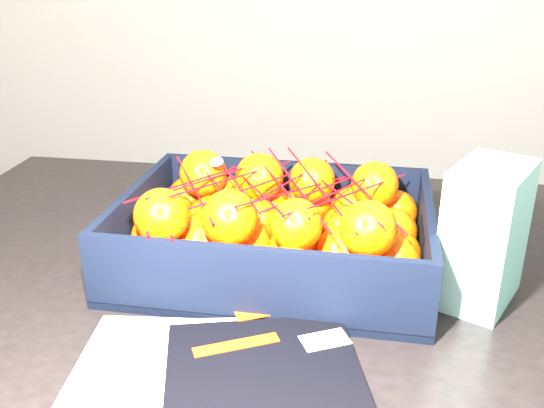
% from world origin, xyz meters
% --- Properties ---
extents(table, '(1.21, 0.82, 0.75)m').
position_xyz_m(table, '(0.32, -0.14, 0.65)').
color(table, black).
rests_on(table, ground).
extents(magazine_stack, '(0.38, 0.37, 0.02)m').
position_xyz_m(magazine_stack, '(0.33, -0.47, 0.76)').
color(magazine_stack, silver).
rests_on(magazine_stack, table).
extents(produce_crate, '(0.44, 0.33, 0.11)m').
position_xyz_m(produce_crate, '(0.35, -0.16, 0.78)').
color(produce_crate, brown).
rests_on(produce_crate, table).
extents(clementine_heap, '(0.42, 0.31, 0.13)m').
position_xyz_m(clementine_heap, '(0.35, -0.16, 0.81)').
color(clementine_heap, '#ED5305').
rests_on(clementine_heap, produce_crate).
extents(mesh_net, '(0.37, 0.29, 0.11)m').
position_xyz_m(mesh_net, '(0.34, -0.16, 0.87)').
color(mesh_net, red).
rests_on(mesh_net, clementine_heap).
extents(retail_carton, '(0.13, 0.15, 0.19)m').
position_xyz_m(retail_carton, '(0.63, -0.20, 0.84)').
color(retail_carton, white).
rests_on(retail_carton, table).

